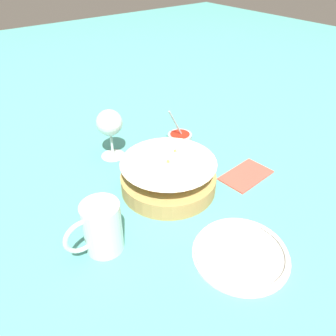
# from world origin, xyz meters

# --- Properties ---
(ground_plane) EXTENTS (4.00, 4.00, 0.00)m
(ground_plane) POSITION_xyz_m (0.00, 0.00, 0.00)
(ground_plane) COLOR teal
(food_basket) EXTENTS (0.23, 0.23, 0.09)m
(food_basket) POSITION_xyz_m (0.00, -0.01, 0.04)
(food_basket) COLOR #B2894C
(food_basket) RESTS_ON ground_plane
(sauce_cup) EXTENTS (0.08, 0.07, 0.12)m
(sauce_cup) POSITION_xyz_m (-0.16, -0.16, 0.02)
(sauce_cup) COLOR #B7B7BC
(sauce_cup) RESTS_ON ground_plane
(wine_glass) EXTENTS (0.07, 0.07, 0.14)m
(wine_glass) POSITION_xyz_m (0.03, -0.22, 0.10)
(wine_glass) COLOR silver
(wine_glass) RESTS_ON ground_plane
(beer_mug) EXTENTS (0.12, 0.07, 0.11)m
(beer_mug) POSITION_xyz_m (0.22, 0.06, 0.05)
(beer_mug) COLOR silver
(beer_mug) RESTS_ON ground_plane
(side_plate) EXTENTS (0.19, 0.19, 0.01)m
(side_plate) POSITION_xyz_m (0.02, 0.24, 0.01)
(side_plate) COLOR white
(side_plate) RESTS_ON ground_plane
(napkin) EXTENTS (0.14, 0.09, 0.01)m
(napkin) POSITION_xyz_m (-0.19, 0.07, 0.00)
(napkin) COLOR #DB4C3D
(napkin) RESTS_ON ground_plane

